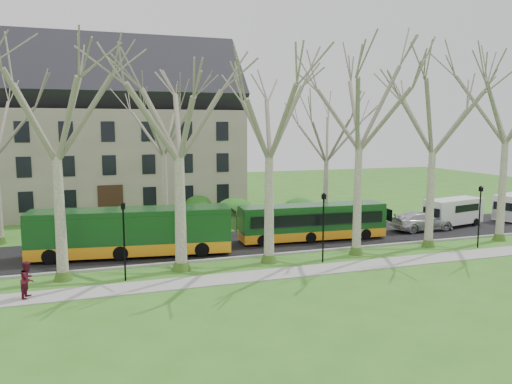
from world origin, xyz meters
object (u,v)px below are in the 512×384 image
bus_follow (312,222)px  sedan (422,221)px  van_a (453,213)px  pedestrian_b (28,279)px  bus_lead (131,232)px

bus_follow → sedan: bus_follow is taller
van_a → pedestrian_b: size_ratio=2.94×
bus_lead → sedan: size_ratio=2.42×
bus_lead → pedestrian_b: bearing=-122.4°
bus_follow → pedestrian_b: bearing=-155.7°
bus_lead → van_a: (26.61, 1.37, -0.42)m
sedan → van_a: van_a is taller
sedan → pedestrian_b: size_ratio=2.90×
bus_follow → sedan: (9.85, 0.27, -0.61)m
sedan → pedestrian_b: (-28.53, -7.43, 0.15)m
sedan → pedestrian_b: 29.48m
sedan → pedestrian_b: bearing=103.8°
bus_lead → sedan: bus_lead is taller
sedan → bus_follow: bearing=90.7°
bus_follow → van_a: bearing=7.0°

